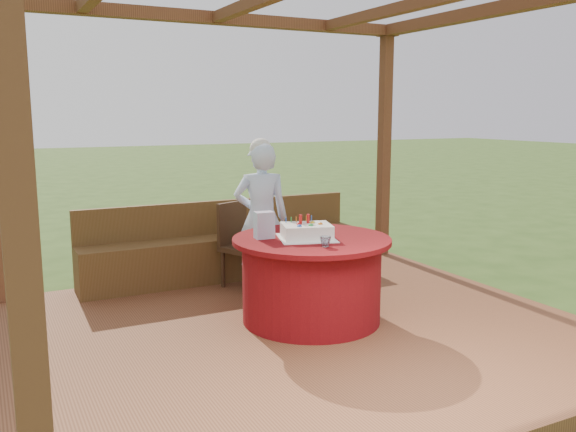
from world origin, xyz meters
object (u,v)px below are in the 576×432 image
(table, at_px, (311,279))
(chair, at_px, (240,241))
(bench, at_px, (225,253))
(gift_bag, at_px, (264,225))
(drinking_glass, at_px, (325,242))
(birthday_cake, at_px, (307,231))
(elderly_woman, at_px, (261,216))

(table, xyz_separation_m, chair, (-0.13, 1.24, 0.09))
(bench, distance_m, chair, 0.40)
(chair, xyz_separation_m, gift_bag, (-0.23, -1.09, 0.36))
(gift_bag, xyz_separation_m, drinking_glass, (0.28, -0.50, -0.07))
(birthday_cake, height_order, drinking_glass, birthday_cake)
(birthday_cake, xyz_separation_m, drinking_glass, (-0.02, -0.34, -0.02))
(chair, bearing_deg, drinking_glass, -88.05)
(elderly_woman, distance_m, drinking_glass, 1.33)
(bench, height_order, chair, chair)
(bench, height_order, drinking_glass, bench)
(bench, relative_size, chair, 3.57)
(bench, bearing_deg, birthday_cake, -86.33)
(birthday_cake, bearing_deg, table, 10.95)
(chair, relative_size, drinking_glass, 9.81)
(table, xyz_separation_m, birthday_cake, (-0.05, -0.01, 0.41))
(bench, bearing_deg, gift_bag, -98.04)
(table, relative_size, chair, 1.55)
(bench, relative_size, drinking_glass, 35.02)
(bench, distance_m, table, 1.60)
(chair, height_order, birthday_cake, birthday_cake)
(birthday_cake, bearing_deg, chair, 93.48)
(chair, relative_size, birthday_cake, 1.51)
(bench, xyz_separation_m, elderly_woman, (0.15, -0.61, 0.48))
(chair, xyz_separation_m, drinking_glass, (0.05, -1.59, 0.29))
(bench, xyz_separation_m, chair, (0.03, -0.35, 0.19))
(table, distance_m, chair, 1.25)
(drinking_glass, bearing_deg, table, 77.88)
(chair, bearing_deg, bench, 94.33)
(elderly_woman, bearing_deg, bench, 103.46)
(bench, height_order, elderly_woman, elderly_woman)
(table, distance_m, gift_bag, 0.60)
(elderly_woman, bearing_deg, table, -89.46)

